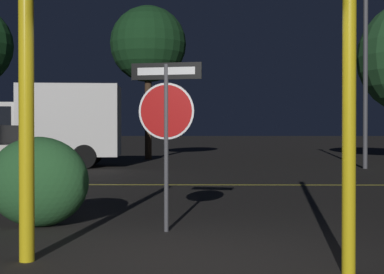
{
  "coord_description": "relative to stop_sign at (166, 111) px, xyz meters",
  "views": [
    {
      "loc": [
        0.11,
        -5.36,
        1.33
      ],
      "look_at": [
        -0.01,
        3.69,
        1.22
      ],
      "focal_mm": 50.0,
      "sensor_mm": 36.0,
      "label": 1
    }
  ],
  "objects": [
    {
      "name": "ground_plane",
      "position": [
        0.32,
        -1.66,
        -1.59
      ],
      "size": [
        260.0,
        260.0,
        0.0
      ],
      "primitive_type": "plane",
      "color": "black"
    },
    {
      "name": "road_center_stripe",
      "position": [
        0.32,
        6.08,
        -1.59
      ],
      "size": [
        41.86,
        0.12,
        0.01
      ],
      "primitive_type": "cube",
      "color": "gold",
      "rests_on": "ground_plane"
    },
    {
      "name": "stop_sign",
      "position": [
        0.0,
        0.0,
        0.0
      ],
      "size": [
        0.94,
        0.19,
        2.22
      ],
      "rotation": [
        0.0,
        0.0,
        -0.17
      ],
      "color": "#4C4C51",
      "rests_on": "ground_plane"
    },
    {
      "name": "yellow_pole_left",
      "position": [
        -1.32,
        -1.62,
        -0.13
      ],
      "size": [
        0.15,
        0.15,
        2.92
      ],
      "primitive_type": "cylinder",
      "color": "yellow",
      "rests_on": "ground_plane"
    },
    {
      "name": "yellow_pole_right",
      "position": [
        1.82,
        -2.06,
        0.2
      ],
      "size": [
        0.13,
        0.13,
        3.59
      ],
      "primitive_type": "cylinder",
      "color": "yellow",
      "rests_on": "ground_plane"
    },
    {
      "name": "hedge_bush_2",
      "position": [
        -1.8,
        0.34,
        -0.97
      ],
      "size": [
        1.4,
        0.91,
        1.25
      ],
      "primitive_type": "ellipsoid",
      "color": "#285B2D",
      "rests_on": "ground_plane"
    },
    {
      "name": "delivery_truck",
      "position": [
        -5.38,
        12.61,
        -0.0
      ],
      "size": [
        5.91,
        2.86,
        3.0
      ],
      "rotation": [
        0.0,
        0.0,
        1.65
      ],
      "color": "silver",
      "rests_on": "ground_plane"
    },
    {
      "name": "street_lamp",
      "position": [
        6.27,
        11.76,
        3.17
      ],
      "size": [
        0.42,
        0.42,
        7.77
      ],
      "color": "#4C4C51",
      "rests_on": "ground_plane"
    },
    {
      "name": "tree_0",
      "position": [
        -1.92,
        17.8,
        3.74
      ],
      "size": [
        3.53,
        3.53,
        7.12
      ],
      "color": "#422D1E",
      "rests_on": "ground_plane"
    }
  ]
}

